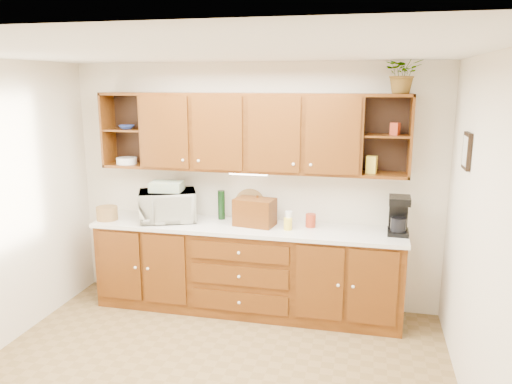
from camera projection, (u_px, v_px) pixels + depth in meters
The scene contains 24 objects.
ceiling at pixel (195, 52), 3.45m from camera, with size 4.00×4.00×0.00m, color white.
back_wall at pixel (253, 186), 5.39m from camera, with size 4.00×4.00×0.00m, color beige.
right_wall at pixel (487, 252), 3.29m from camera, with size 3.50×3.50×0.00m, color beige.
base_cabinets at pixel (247, 270), 5.29m from camera, with size 3.20×0.60×0.90m, color #3C1C06.
countertop at pixel (246, 227), 5.18m from camera, with size 3.24×0.64×0.04m, color white.
upper_cabinets at pixel (250, 132), 5.11m from camera, with size 3.20×0.33×0.80m.
undercabinet_light at pixel (248, 174), 5.15m from camera, with size 0.40×0.05×0.03m, color white.
framed_picture at pixel (467, 151), 4.04m from camera, with size 0.03×0.24×0.30m, color black.
wicker_basket at pixel (107, 213), 5.38m from camera, with size 0.23×0.23×0.14m, color olive.
microwave at pixel (168, 206), 5.32m from camera, with size 0.59×0.40×0.33m, color beige.
towel_stack at pixel (167, 186), 5.28m from camera, with size 0.33×0.24×0.10m, color #C5BC5C.
wine_bottle at pixel (221, 205), 5.39m from camera, with size 0.08×0.08×0.32m, color black.
woven_tray at pixel (250, 218), 5.42m from camera, with size 0.34×0.34×0.02m, color olive.
bread_box at pixel (255, 212), 5.15m from camera, with size 0.41×0.25×0.28m, color #3C1C06.
mug_tree at pixel (257, 219), 5.22m from camera, with size 0.25×0.27×0.31m.
canister_red at pixel (311, 220), 5.11m from camera, with size 0.10×0.10×0.14m, color #9F3017.
canister_white at pixel (289, 220), 5.05m from camera, with size 0.07×0.07×0.18m, color white.
canister_yellow at pixel (288, 224), 5.02m from camera, with size 0.08×0.08×0.12m, color yellow.
coffee_maker at pixel (399, 216), 4.87m from camera, with size 0.21×0.27×0.38m.
bowl_stack at pixel (127, 127), 5.38m from camera, with size 0.17×0.17×0.04m, color navy.
plate_stack at pixel (127, 161), 5.45m from camera, with size 0.22×0.22×0.07m, color white.
pantry_box_yellow at pixel (371, 165), 4.88m from camera, with size 0.10×0.08×0.17m, color yellow.
pantry_box_red at pixel (395, 129), 4.77m from camera, with size 0.08×0.07×0.12m, color #9F3017.
potted_plant at pixel (403, 73), 4.62m from camera, with size 0.34×0.30×0.38m, color #999999.
Camera 1 is at (1.20, -3.39, 2.40)m, focal length 35.00 mm.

